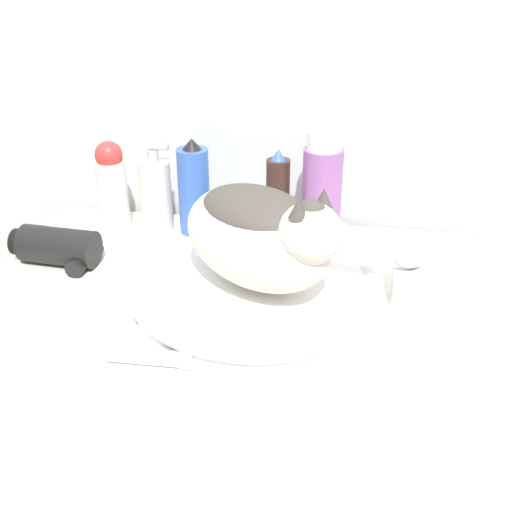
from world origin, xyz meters
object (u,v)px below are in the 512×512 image
object	(u,v)px
spray_bottle_trigger	(194,189)
hair_dryer	(60,247)
cat	(262,232)
hairspray_can_black	(279,198)
faucet	(401,261)
lotion_bottle_white	(112,185)
soap_pump_bottle	(156,195)
cream_tube	(151,357)
mouthwash_bottle	(322,190)

from	to	relation	value
spray_bottle_trigger	hair_dryer	world-z (taller)	spray_bottle_trigger
cat	hairspray_can_black	size ratio (longest dim) A/B	1.89
spray_bottle_trigger	hair_dryer	bearing A→B (deg)	-139.73
cat	faucet	bearing A→B (deg)	47.22
cat	lotion_bottle_white	bearing A→B (deg)	-178.68
cat	soap_pump_bottle	bearing A→B (deg)	172.74
lotion_bottle_white	hairspray_can_black	bearing A→B (deg)	0.00
lotion_bottle_white	hair_dryer	bearing A→B (deg)	-102.50
cream_tube	soap_pump_bottle	bearing A→B (deg)	105.87
mouthwash_bottle	hair_dryer	bearing A→B (deg)	-158.99
cream_tube	hair_dryer	size ratio (longest dim) A/B	0.78
faucet	spray_bottle_trigger	distance (m)	0.46
spray_bottle_trigger	cream_tube	bearing A→B (deg)	-83.97
mouthwash_bottle	hair_dryer	xyz separation A→B (m)	(-0.47, -0.18, -0.07)
lotion_bottle_white	cat	bearing A→B (deg)	-36.71
cat	hairspray_can_black	distance (m)	0.27
soap_pump_bottle	hairspray_can_black	bearing A→B (deg)	-0.00
faucet	lotion_bottle_white	size ratio (longest dim) A/B	0.84
soap_pump_bottle	lotion_bottle_white	world-z (taller)	same
spray_bottle_trigger	faucet	bearing A→B (deg)	-29.37
soap_pump_bottle	hairspray_can_black	xyz separation A→B (m)	(0.25, -0.00, 0.01)
faucet	hairspray_can_black	xyz separation A→B (m)	(-0.23, 0.23, 0.00)
hairspray_can_black	lotion_bottle_white	xyz separation A→B (m)	(-0.34, 0.00, 0.01)
soap_pump_bottle	mouthwash_bottle	world-z (taller)	mouthwash_bottle
faucet	lotion_bottle_white	world-z (taller)	lotion_bottle_white
faucet	spray_bottle_trigger	size ratio (longest dim) A/B	0.78
faucet	hair_dryer	distance (m)	0.62
soap_pump_bottle	mouthwash_bottle	bearing A→B (deg)	-0.00
cat	cream_tube	world-z (taller)	cat
faucet	mouthwash_bottle	world-z (taller)	mouthwash_bottle
spray_bottle_trigger	cream_tube	world-z (taller)	spray_bottle_trigger
spray_bottle_trigger	lotion_bottle_white	size ratio (longest dim) A/B	1.08
faucet	cat	bearing A→B (deg)	1.61
spray_bottle_trigger	lotion_bottle_white	world-z (taller)	spray_bottle_trigger
mouthwash_bottle	spray_bottle_trigger	world-z (taller)	mouthwash_bottle
soap_pump_bottle	cat	bearing A→B (deg)	-45.29
faucet	spray_bottle_trigger	xyz separation A→B (m)	(-0.40, 0.23, 0.01)
cat	mouthwash_bottle	distance (m)	0.27
cat	spray_bottle_trigger	bearing A→B (deg)	162.38
faucet	hair_dryer	world-z (taller)	faucet
lotion_bottle_white	soap_pump_bottle	bearing A→B (deg)	0.00
mouthwash_bottle	soap_pump_bottle	bearing A→B (deg)	180.00
lotion_bottle_white	hair_dryer	xyz separation A→B (m)	(-0.04, -0.18, -0.06)
faucet	lotion_bottle_white	bearing A→B (deg)	-29.07
hairspray_can_black	mouthwash_bottle	size ratio (longest dim) A/B	0.83
faucet	cream_tube	distance (m)	0.42
hairspray_can_black	spray_bottle_trigger	xyz separation A→B (m)	(-0.17, 0.00, 0.01)
mouthwash_bottle	spray_bottle_trigger	size ratio (longest dim) A/B	1.13
cat	cream_tube	xyz separation A→B (m)	(-0.13, -0.19, -0.12)
soap_pump_bottle	spray_bottle_trigger	size ratio (longest dim) A/B	0.92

